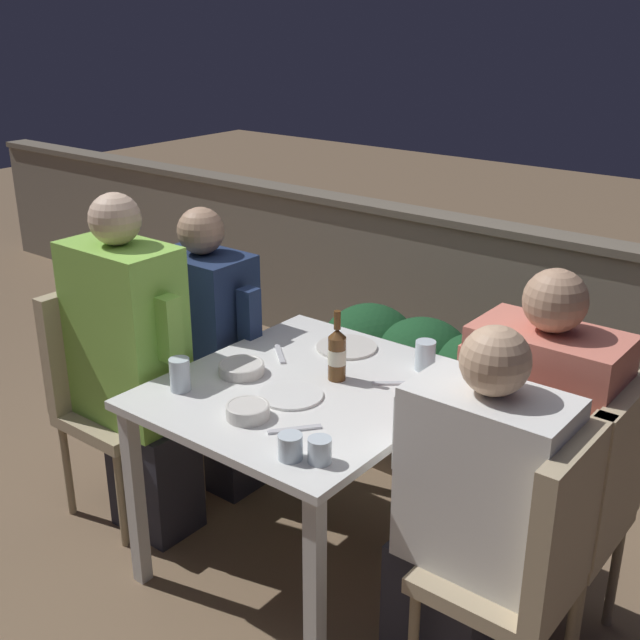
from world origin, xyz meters
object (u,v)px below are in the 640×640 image
person_coral_top (527,457)px  beer_bottle (337,353)px  chair_left_far (181,350)px  chair_right_far (586,497)px  person_green_blouse (134,368)px  person_navy_jumper (213,350)px  person_white_polo (470,518)px  potted_plant (207,325)px  chair_right_near (535,554)px  chair_left_near (105,381)px

person_coral_top → beer_bottle: (-0.69, -0.09, 0.20)m
chair_left_far → chair_right_far: size_ratio=1.00×
person_green_blouse → person_navy_jumper: (0.01, 0.40, -0.06)m
chair_left_far → person_white_polo: size_ratio=0.79×
person_green_blouse → chair_left_far: size_ratio=1.43×
person_coral_top → potted_plant: bearing=165.0°
person_navy_jumper → person_white_polo: 1.44m
chair_right_near → person_white_polo: (-0.20, -0.00, 0.03)m
person_coral_top → beer_bottle: person_coral_top is taller
chair_left_far → potted_plant: 0.69m
potted_plant → chair_right_near: bearing=-22.0°
chair_right_near → potted_plant: 2.38m
chair_left_far → potted_plant: bearing=127.1°
chair_left_near → chair_right_near: (1.81, 0.04, 0.00)m
chair_left_far → chair_right_near: (1.80, -0.36, 0.00)m
person_green_blouse → person_white_polo: (1.41, 0.04, -0.08)m
person_coral_top → chair_right_near: bearing=-61.6°
chair_left_near → beer_bottle: bearing=18.1°
chair_right_near → chair_left_near: bearing=-178.6°
person_green_blouse → person_coral_top: bearing=15.6°
chair_left_near → beer_bottle: 1.02m
person_white_polo → person_coral_top: size_ratio=0.95×
chair_left_near → person_green_blouse: bearing=0.0°
person_white_polo → chair_right_far: 0.41m
person_white_polo → potted_plant: 2.20m
chair_right_near → person_white_polo: bearing=-180.0°
chair_left_near → chair_right_far: bearing=12.3°
chair_left_near → person_coral_top: (1.62, 0.40, 0.07)m
person_navy_jumper → chair_right_far: 1.61m
person_coral_top → person_white_polo: bearing=-91.5°
chair_left_far → beer_bottle: bearing=-5.9°
person_coral_top → person_navy_jumper: bearing=179.9°
person_navy_jumper → chair_right_near: size_ratio=1.29×
person_white_polo → person_green_blouse: bearing=-178.2°
chair_left_near → chair_right_near: bearing=1.4°
chair_left_far → person_coral_top: (1.61, -0.00, 0.07)m
chair_right_far → beer_bottle: 0.93m
person_navy_jumper → chair_right_near: bearing=-12.6°
person_green_blouse → chair_left_far: (-0.19, 0.40, -0.11)m
chair_right_near → potted_plant: chair_right_near is taller
beer_bottle → person_navy_jumper: bearing=172.4°
chair_left_far → person_coral_top: 1.61m
chair_left_near → beer_bottle: beer_bottle is taller
chair_left_near → chair_right_far: (1.82, 0.40, 0.00)m
chair_right_far → potted_plant: 2.28m
chair_left_far → chair_right_near: size_ratio=1.00×
chair_right_near → potted_plant: size_ratio=1.41×
person_green_blouse → person_white_polo: 1.42m
potted_plant → person_coral_top: bearing=-15.0°
chair_right_far → beer_bottle: size_ratio=3.68×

